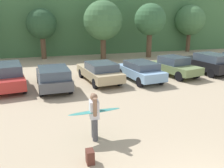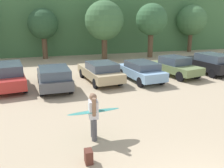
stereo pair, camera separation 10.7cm
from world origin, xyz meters
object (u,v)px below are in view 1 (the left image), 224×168
(parked_car_sky_blue, at_px, (141,70))
(person_adult, at_px, (94,114))
(parked_car_dark_gray, at_px, (53,77))
(parked_car_black, at_px, (207,63))
(backpack_dropped, at_px, (90,157))
(parked_car_olive_green, at_px, (175,66))
(parked_car_red, at_px, (7,76))
(parked_car_tan, at_px, (100,71))
(surfboard_teal, at_px, (95,112))

(parked_car_sky_blue, height_order, person_adult, person_adult)
(person_adult, bearing_deg, parked_car_sky_blue, -119.59)
(parked_car_dark_gray, relative_size, person_adult, 2.58)
(parked_car_black, relative_size, person_adult, 2.55)
(backpack_dropped, bearing_deg, parked_car_sky_blue, 58.37)
(parked_car_black, bearing_deg, parked_car_olive_green, 82.20)
(parked_car_red, height_order, backpack_dropped, parked_car_red)
(parked_car_black, distance_m, person_adult, 13.63)
(parked_car_sky_blue, height_order, backpack_dropped, parked_car_sky_blue)
(parked_car_dark_gray, bearing_deg, backpack_dropped, -178.39)
(parked_car_red, bearing_deg, parked_car_black, -98.30)
(parked_car_tan, bearing_deg, parked_car_red, 81.86)
(parked_car_sky_blue, distance_m, parked_car_olive_green, 3.16)
(parked_car_dark_gray, distance_m, person_adult, 7.13)
(parked_car_sky_blue, distance_m, backpack_dropped, 10.35)
(parked_car_tan, height_order, parked_car_sky_blue, parked_car_tan)
(parked_car_dark_gray, height_order, parked_car_olive_green, parked_car_olive_green)
(parked_car_tan, bearing_deg, parked_car_olive_green, -96.66)
(person_adult, bearing_deg, parked_car_tan, -100.50)
(parked_car_black, height_order, backpack_dropped, parked_car_black)
(parked_car_dark_gray, distance_m, parked_car_black, 12.14)
(parked_car_red, bearing_deg, parked_car_sky_blue, -102.94)
(parked_car_tan, relative_size, parked_car_black, 1.07)
(parked_car_dark_gray, distance_m, parked_car_olive_green, 9.16)
(surfboard_teal, xyz_separation_m, backpack_dropped, (-0.51, -1.54, -0.85))
(parked_car_red, bearing_deg, parked_car_dark_gray, -117.56)
(parked_car_olive_green, distance_m, backpack_dropped, 12.74)
(surfboard_teal, bearing_deg, parked_car_black, -148.85)
(person_adult, relative_size, backpack_dropped, 3.98)
(backpack_dropped, bearing_deg, person_adult, 72.22)
(parked_car_black, distance_m, surfboard_teal, 13.58)
(parked_car_tan, relative_size, parked_car_olive_green, 1.11)
(parked_car_dark_gray, relative_size, parked_car_sky_blue, 1.07)
(parked_car_dark_gray, distance_m, backpack_dropped, 8.58)
(parked_car_olive_green, bearing_deg, backpack_dropped, 125.46)
(person_adult, bearing_deg, parked_car_dark_gray, -76.76)
(parked_car_red, distance_m, parked_car_dark_gray, 2.94)
(parked_car_red, relative_size, parked_car_dark_gray, 1.05)
(person_adult, distance_m, surfboard_teal, 0.08)
(parked_car_dark_gray, bearing_deg, parked_car_sky_blue, -89.97)
(parked_car_dark_gray, xyz_separation_m, person_adult, (1.08, -7.04, 0.23))
(parked_car_tan, distance_m, parked_car_sky_blue, 2.89)
(parked_car_tan, relative_size, backpack_dropped, 10.84)
(surfboard_teal, bearing_deg, parked_car_olive_green, -140.12)
(parked_car_tan, bearing_deg, person_adult, 157.83)
(parked_car_sky_blue, relative_size, parked_car_black, 0.95)
(parked_car_red, height_order, parked_car_sky_blue, parked_car_red)
(parked_car_black, height_order, person_adult, person_adult)
(parked_car_red, distance_m, surfboard_teal, 8.87)
(parked_car_black, xyz_separation_m, backpack_dropped, (-11.50, -9.52, -0.63))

